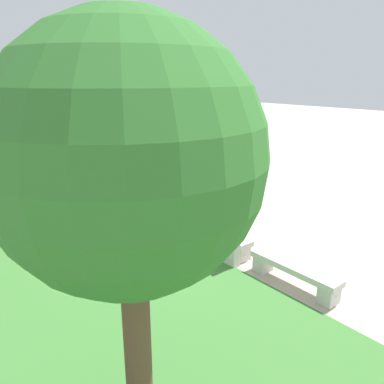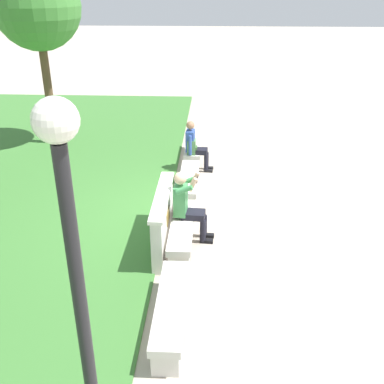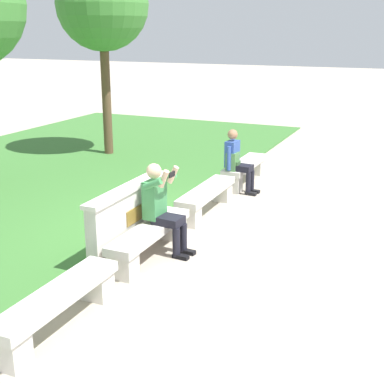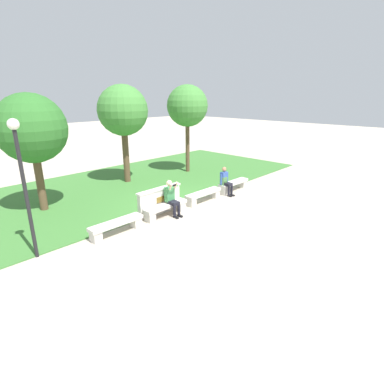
% 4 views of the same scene
% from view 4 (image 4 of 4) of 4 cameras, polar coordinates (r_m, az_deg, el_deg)
% --- Properties ---
extents(ground_plane, '(80.00, 80.00, 0.00)m').
position_cam_4_polar(ground_plane, '(11.97, -1.18, -3.10)').
color(ground_plane, '#B2A593').
extents(grass_strip, '(20.22, 8.00, 0.03)m').
position_cam_4_polar(grass_strip, '(15.21, -12.99, 1.14)').
color(grass_strip, '#3D7533').
rests_on(grass_strip, ground).
extents(bench_main, '(1.86, 0.40, 0.45)m').
position_cam_4_polar(bench_main, '(10.03, -14.16, -6.19)').
color(bench_main, beige).
rests_on(bench_main, ground).
extents(bench_near, '(1.86, 0.40, 0.45)m').
position_cam_4_polar(bench_near, '(11.19, -5.02, -3.10)').
color(bench_near, beige).
rests_on(bench_near, ground).
extents(bench_mid, '(1.86, 0.40, 0.45)m').
position_cam_4_polar(bench_mid, '(12.60, 2.20, -0.58)').
color(bench_mid, beige).
rests_on(bench_mid, ground).
extents(bench_far, '(1.86, 0.40, 0.45)m').
position_cam_4_polar(bench_far, '(14.19, 7.89, 1.41)').
color(bench_far, beige).
rests_on(bench_far, ground).
extents(backrest_wall_with_plaque, '(1.97, 0.24, 1.01)m').
position_cam_4_polar(backrest_wall_with_plaque, '(11.36, -6.19, -1.63)').
color(backrest_wall_with_plaque, beige).
rests_on(backrest_wall_with_plaque, ground).
extents(person_photographer, '(0.50, 0.75, 1.32)m').
position_cam_4_polar(person_photographer, '(11.13, -3.95, -0.79)').
color(person_photographer, black).
rests_on(person_photographer, ground).
extents(person_distant, '(0.48, 0.69, 1.26)m').
position_cam_4_polar(person_distant, '(13.50, 6.42, 2.26)').
color(person_distant, black).
rests_on(person_distant, ground).
extents(backpack, '(0.28, 0.24, 0.43)m').
position_cam_4_polar(backpack, '(13.52, 6.08, 2.09)').
color(backpack, '#4C7F47').
rests_on(backpack, bench_far).
extents(tree_behind_wall, '(2.26, 2.26, 4.86)m').
position_cam_4_polar(tree_behind_wall, '(17.12, -0.89, 15.99)').
color(tree_behind_wall, brown).
rests_on(tree_behind_wall, ground).
extents(tree_left_background, '(2.43, 2.43, 4.81)m').
position_cam_4_polar(tree_left_background, '(15.35, -13.03, 14.77)').
color(tree_left_background, brown).
rests_on(tree_left_background, ground).
extents(tree_right_background, '(2.51, 2.51, 4.41)m').
position_cam_4_polar(tree_right_background, '(12.47, -28.25, 10.51)').
color(tree_right_background, brown).
rests_on(tree_right_background, ground).
extents(lamp_post, '(0.28, 0.28, 3.78)m').
position_cam_4_polar(lamp_post, '(8.79, -29.70, 3.55)').
color(lamp_post, black).
rests_on(lamp_post, ground).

